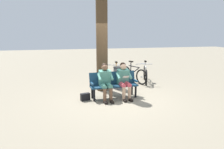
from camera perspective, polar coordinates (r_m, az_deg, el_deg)
The scene contains 11 objects.
ground_plane at distance 7.21m, azimuth 1.41°, elevation -6.31°, with size 40.00×40.00×0.00m, color gray.
bench at distance 7.14m, azimuth 0.36°, elevation -2.26°, with size 1.62×0.57×0.87m.
person_reading at distance 7.05m, azimuth 3.23°, elevation -1.15°, with size 0.51×0.78×1.20m.
person_companion at distance 6.86m, azimuth -1.81°, elevation -1.48°, with size 0.51×0.78×1.20m.
handbag at distance 6.96m, azimuth -7.27°, elevation -6.04°, with size 0.30×0.14×0.24m, color black.
tree_trunk at distance 7.87m, azimuth -2.75°, elevation 8.35°, with size 0.43×0.43×3.54m, color #4C3823.
litter_bin at distance 8.20m, azimuth 1.68°, elevation -0.90°, with size 0.39×0.39×0.88m.
bicycle_silver at distance 9.39m, azimuth 9.03°, elevation 0.08°, with size 0.65×1.62×0.94m.
bicycle_red at distance 9.30m, azimuth 5.85°, elevation 0.05°, with size 0.74×1.57×0.94m.
bicycle_orange at distance 9.02m, azimuth 1.29°, elevation -0.25°, with size 0.48×1.67×0.94m.
bicycle_purple at distance 9.04m, azimuth -2.00°, elevation -0.23°, with size 0.48×1.68×0.94m.
Camera 1 is at (1.73, 6.63, 2.24)m, focal length 33.68 mm.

